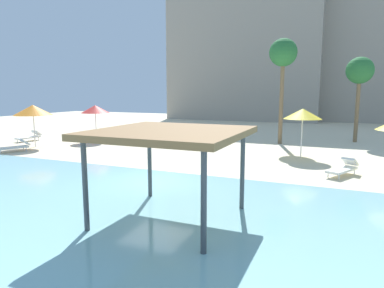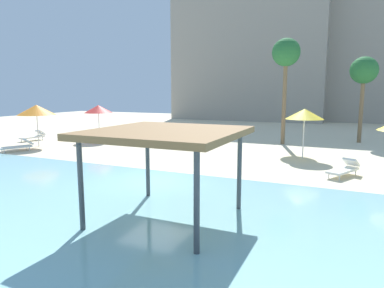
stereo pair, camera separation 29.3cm
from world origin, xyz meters
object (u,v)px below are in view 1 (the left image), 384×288
at_px(lounge_chair_4, 15,146).
at_px(lounge_chair_2, 30,136).
at_px(beach_umbrella_red_3, 95,109).
at_px(shade_pavilion, 170,136).
at_px(lounge_chair_1, 344,168).
at_px(beach_umbrella_orange_0, 33,110).
at_px(beach_umbrella_yellow_1, 303,114).
at_px(palm_tree_0, 360,72).
at_px(palm_tree_1, 283,56).

bearing_deg(lounge_chair_4, lounge_chair_2, -117.75).
height_order(beach_umbrella_red_3, lounge_chair_2, beach_umbrella_red_3).
xyz_separation_m(shade_pavilion, lounge_chair_1, (4.59, 7.73, -2.10)).
bearing_deg(lounge_chair_2, beach_umbrella_red_3, 117.90).
bearing_deg(lounge_chair_2, lounge_chair_1, 89.32).
height_order(shade_pavilion, beach_umbrella_orange_0, beach_umbrella_orange_0).
height_order(shade_pavilion, beach_umbrella_yellow_1, beach_umbrella_yellow_1).
xyz_separation_m(lounge_chair_2, palm_tree_0, (22.43, 8.96, 4.69)).
distance_m(shade_pavilion, palm_tree_0, 20.09).
height_order(beach_umbrella_red_3, palm_tree_1, palm_tree_1).
height_order(beach_umbrella_red_3, lounge_chair_1, beach_umbrella_red_3).
bearing_deg(lounge_chair_2, shade_pavilion, 64.84).
bearing_deg(beach_umbrella_yellow_1, palm_tree_1, 111.62).
bearing_deg(beach_umbrella_yellow_1, palm_tree_0, 68.97).
bearing_deg(beach_umbrella_red_3, palm_tree_1, 17.44).
bearing_deg(lounge_chair_4, shade_pavilion, 88.88).
bearing_deg(beach_umbrella_yellow_1, beach_umbrella_orange_0, -169.59).
height_order(lounge_chair_1, lounge_chair_4, same).
height_order(beach_umbrella_yellow_1, palm_tree_0, palm_tree_0).
relative_size(beach_umbrella_yellow_1, palm_tree_0, 0.45).
bearing_deg(lounge_chair_4, palm_tree_1, 147.58).
height_order(shade_pavilion, palm_tree_1, palm_tree_1).
bearing_deg(palm_tree_1, palm_tree_0, 31.67).
bearing_deg(beach_umbrella_orange_0, lounge_chair_4, -78.28).
xyz_separation_m(palm_tree_0, palm_tree_1, (-4.94, -3.04, 1.08)).
height_order(shade_pavilion, lounge_chair_1, shade_pavilion).
relative_size(beach_umbrella_orange_0, lounge_chair_2, 1.44).
distance_m(beach_umbrella_yellow_1, palm_tree_0, 8.81).
bearing_deg(palm_tree_1, beach_umbrella_yellow_1, -68.38).
distance_m(lounge_chair_1, lounge_chair_4, 18.54).
bearing_deg(lounge_chair_1, beach_umbrella_yellow_1, -122.81).
bearing_deg(palm_tree_1, lounge_chair_1, -64.11).
relative_size(beach_umbrella_orange_0, palm_tree_0, 0.46).
relative_size(shade_pavilion, palm_tree_1, 0.55).
bearing_deg(beach_umbrella_orange_0, lounge_chair_2, 143.78).
xyz_separation_m(lounge_chair_4, palm_tree_0, (19.35, 12.80, 4.69)).
distance_m(beach_umbrella_orange_0, lounge_chair_2, 3.96).
xyz_separation_m(shade_pavilion, palm_tree_0, (5.46, 19.16, 2.59)).
bearing_deg(shade_pavilion, palm_tree_0, 74.10).
distance_m(lounge_chair_4, palm_tree_0, 23.67).
xyz_separation_m(beach_umbrella_red_3, palm_tree_0, (17.77, 7.08, 2.63)).
distance_m(beach_umbrella_orange_0, beach_umbrella_red_3, 4.33).
bearing_deg(lounge_chair_1, palm_tree_0, -158.36).
relative_size(palm_tree_0, palm_tree_1, 0.84).
distance_m(shade_pavilion, palm_tree_1, 16.54).
height_order(lounge_chair_4, palm_tree_1, palm_tree_1).
distance_m(shade_pavilion, beach_umbrella_red_3, 17.26).
relative_size(beach_umbrella_orange_0, beach_umbrella_red_3, 1.05).
xyz_separation_m(shade_pavilion, beach_umbrella_orange_0, (-14.28, 8.23, 0.03)).
height_order(beach_umbrella_red_3, lounge_chair_4, beach_umbrella_red_3).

